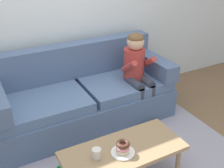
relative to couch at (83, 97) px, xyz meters
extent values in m
plane|color=brown|center=(0.02, -0.85, -0.34)|extent=(10.00, 10.00, 0.00)
cube|color=silver|center=(0.02, 0.55, 1.06)|extent=(8.00, 0.10, 2.80)
cube|color=slate|center=(0.00, -0.05, -0.15)|extent=(2.19, 0.90, 0.38)
cube|color=slate|center=(-0.55, -0.10, 0.10)|extent=(1.05, 0.74, 0.12)
cube|color=slate|center=(0.55, -0.10, 0.10)|extent=(1.05, 0.74, 0.12)
cube|color=slate|center=(0.00, 0.30, 0.38)|extent=(2.19, 0.20, 0.44)
cube|color=slate|center=(0.99, -0.05, 0.27)|extent=(0.20, 0.90, 0.22)
cube|color=#937551|center=(-0.09, -1.16, 0.05)|extent=(1.11, 0.50, 0.04)
cylinder|color=#937551|center=(0.41, -1.35, -0.16)|extent=(0.04, 0.04, 0.37)
cylinder|color=#937551|center=(0.41, -0.97, -0.16)|extent=(0.04, 0.04, 0.37)
cylinder|color=#AD3833|center=(0.66, -0.13, 0.36)|extent=(0.26, 0.26, 0.40)
sphere|color=#DBAD89|center=(0.66, -0.15, 0.66)|extent=(0.21, 0.21, 0.21)
ellipsoid|color=brown|center=(0.66, -0.15, 0.70)|extent=(0.20, 0.20, 0.12)
cylinder|color=#333847|center=(0.58, -0.28, 0.17)|extent=(0.11, 0.30, 0.11)
cylinder|color=#333847|center=(0.58, -0.43, -0.06)|extent=(0.09, 0.09, 0.44)
cube|color=black|center=(0.58, -0.48, -0.31)|extent=(0.10, 0.20, 0.06)
cylinder|color=#AD3833|center=(0.52, -0.23, 0.39)|extent=(0.07, 0.29, 0.23)
cylinder|color=#333847|center=(0.74, -0.28, 0.17)|extent=(0.11, 0.30, 0.11)
cylinder|color=#333847|center=(0.74, -0.43, -0.06)|extent=(0.09, 0.09, 0.44)
cube|color=black|center=(0.74, -0.48, -0.31)|extent=(0.10, 0.20, 0.06)
cylinder|color=#AD3833|center=(0.80, -0.23, 0.39)|extent=(0.07, 0.29, 0.23)
cylinder|color=white|center=(-0.12, -1.21, 0.08)|extent=(0.21, 0.21, 0.01)
torus|color=beige|center=(-0.12, -1.21, 0.10)|extent=(0.17, 0.17, 0.04)
torus|color=pink|center=(-0.12, -1.21, 0.14)|extent=(0.16, 0.16, 0.04)
torus|color=#422619|center=(-0.12, -1.21, 0.17)|extent=(0.17, 0.17, 0.04)
cylinder|color=silver|center=(-0.35, -1.15, 0.12)|extent=(0.08, 0.08, 0.09)
cube|color=#339E56|center=(-0.51, -0.75, -0.32)|extent=(0.16, 0.09, 0.05)
cylinder|color=#339E56|center=(-0.42, -0.75, -0.32)|extent=(0.06, 0.06, 0.05)
camera|label=1|loc=(-1.10, -2.84, 1.74)|focal=44.76mm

